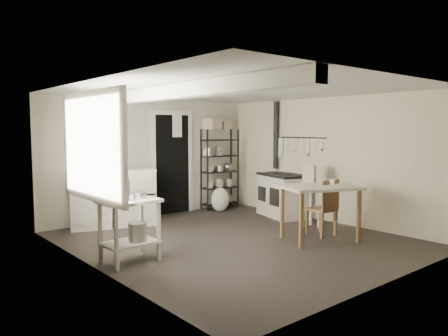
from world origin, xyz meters
TOP-DOWN VIEW (x-y plane):
  - floor at (0.00, 0.00)m, footprint 5.00×5.00m
  - ceiling at (0.00, 0.00)m, footprint 5.00×5.00m
  - wall_back at (0.00, 2.50)m, footprint 4.50×0.02m
  - wall_front at (0.00, -2.50)m, footprint 4.50×0.02m
  - wall_left at (-2.25, 0.00)m, footprint 0.02×5.00m
  - wall_right at (2.25, 0.00)m, footprint 0.02×5.00m
  - window at (-2.22, 0.20)m, footprint 0.12×1.76m
  - doorway at (0.45, 2.47)m, footprint 0.96×0.10m
  - ceiling_beam at (-1.20, 0.00)m, footprint 0.18×5.00m
  - wallpaper_panel at (2.24, 0.00)m, footprint 0.01×5.00m
  - utensil_rail at (2.19, 0.60)m, footprint 0.06×1.20m
  - prep_table at (-1.80, 0.03)m, footprint 0.74×0.55m
  - stockpot at (-1.95, 0.02)m, footprint 0.29×0.29m
  - saucepan at (-1.66, 0.03)m, footprint 0.24×0.24m
  - bucket at (-1.72, -0.02)m, footprint 0.30×0.30m
  - base_cabinets at (-1.01, 2.18)m, footprint 1.66×1.13m
  - mixing_bowl at (-0.94, 2.12)m, footprint 0.35×0.35m
  - counter_cup at (-1.39, 2.05)m, footprint 0.17×0.17m
  - shelf_rack at (1.55, 2.30)m, footprint 0.84×0.41m
  - shelf_jar at (1.22, 2.35)m, footprint 0.11×0.11m
  - storage_box_a at (1.33, 2.27)m, footprint 0.36×0.33m
  - storage_box_b at (1.72, 2.35)m, footprint 0.28×0.27m
  - stove at (1.92, 0.81)m, footprint 0.85×1.19m
  - stovepipe at (2.17, 1.24)m, footprint 0.16×0.16m
  - side_ledge at (1.71, -0.06)m, footprint 0.53×0.33m
  - oats_box at (1.66, -0.05)m, footprint 0.20×0.24m
  - work_table at (0.96, -0.84)m, footprint 1.33×1.15m
  - table_cup at (1.20, -0.88)m, footprint 0.12×0.12m
  - chair at (1.25, -0.66)m, footprint 0.40×0.42m
  - flour_sack at (1.34, 2.04)m, footprint 0.45×0.39m
  - floor_crock at (1.71, -0.29)m, footprint 0.14×0.14m

SIDE VIEW (x-z plane):
  - floor at x=0.00m, z-range 0.00..0.00m
  - floor_crock at x=1.71m, z-range 0.00..0.15m
  - flour_sack at x=1.34m, z-range 0.00..0.48m
  - work_table at x=0.96m, z-range -0.05..0.81m
  - bucket at x=-1.72m, z-range 0.26..0.51m
  - prep_table at x=-1.80m, z-range -0.01..0.81m
  - side_ledge at x=1.71m, z-range 0.04..0.82m
  - stove at x=1.92m, z-range 0.02..0.86m
  - base_cabinets at x=-1.01m, z-range -0.04..0.96m
  - chair at x=1.25m, z-range 0.03..0.94m
  - table_cup at x=1.20m, z-range 0.76..0.85m
  - saucepan at x=-1.66m, z-range 0.80..0.90m
  - stockpot at x=-1.95m, z-range 0.79..1.09m
  - shelf_rack at x=1.55m, z-range 0.09..1.81m
  - mixing_bowl at x=-0.94m, z-range 0.92..1.00m
  - counter_cup at x=-1.39m, z-range 0.92..1.02m
  - doorway at x=0.45m, z-range -0.04..2.04m
  - oats_box at x=1.66m, z-range 0.85..1.17m
  - wall_back at x=0.00m, z-range 0.00..2.30m
  - wall_front at x=0.00m, z-range 0.00..2.30m
  - wall_left at x=-2.25m, z-range 0.00..2.30m
  - wall_right at x=2.25m, z-range 0.00..2.30m
  - wallpaper_panel at x=2.24m, z-range 0.00..2.30m
  - shelf_jar at x=1.22m, z-range 1.27..1.47m
  - window at x=-2.22m, z-range 0.86..2.14m
  - utensil_rail at x=2.19m, z-range 1.33..1.77m
  - stovepipe at x=2.17m, z-range 0.81..2.37m
  - storage_box_b at x=1.72m, z-range 1.91..2.07m
  - storage_box_a at x=1.33m, z-range 1.90..2.12m
  - ceiling_beam at x=-1.20m, z-range 2.11..2.29m
  - ceiling at x=0.00m, z-range 2.30..2.30m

